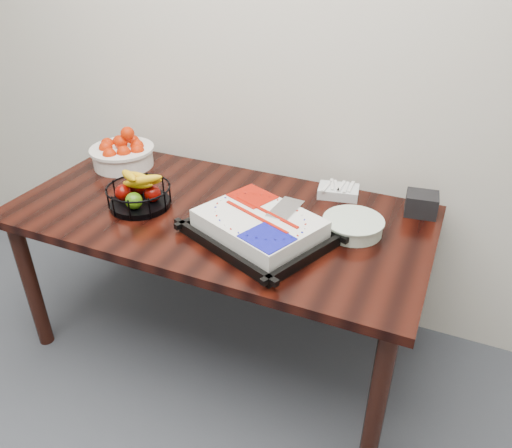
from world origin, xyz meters
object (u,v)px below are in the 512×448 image
at_px(cake_tray, 259,227).
at_px(plate_stack, 353,226).
at_px(table, 219,229).
at_px(fruit_basket, 139,194).
at_px(tangerine_bowl, 122,150).
at_px(napkin_box, 421,204).

bearing_deg(cake_tray, plate_stack, 30.26).
bearing_deg(cake_tray, table, 154.01).
height_order(fruit_basket, plate_stack, fruit_basket).
bearing_deg(fruit_basket, tangerine_bowl, 135.35).
distance_m(tangerine_bowl, napkin_box, 1.47).
relative_size(fruit_basket, napkin_box, 2.13).
xyz_separation_m(table, tangerine_bowl, (-0.66, 0.23, 0.17)).
bearing_deg(napkin_box, fruit_basket, -159.21).
xyz_separation_m(plate_stack, napkin_box, (0.23, 0.26, 0.02)).
xyz_separation_m(cake_tray, napkin_box, (0.55, 0.46, -0.00)).
relative_size(cake_tray, tangerine_bowl, 1.96).
bearing_deg(table, napkin_box, 22.75).
relative_size(fruit_basket, plate_stack, 1.14).
relative_size(table, cake_tray, 2.86).
distance_m(plate_stack, napkin_box, 0.35).
bearing_deg(fruit_basket, table, 15.90).
bearing_deg(table, plate_stack, 7.05).
relative_size(cake_tray, plate_stack, 2.57).
bearing_deg(plate_stack, cake_tray, -149.74).
distance_m(table, napkin_box, 0.88).
relative_size(table, fruit_basket, 6.45).
height_order(cake_tray, plate_stack, cake_tray).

